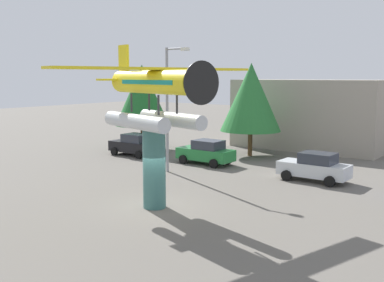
% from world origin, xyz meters
% --- Properties ---
extents(ground_plane, '(140.00, 140.00, 0.00)m').
position_xyz_m(ground_plane, '(0.00, 0.00, 0.00)').
color(ground_plane, '#605B54').
extents(display_pedestal, '(1.10, 1.10, 3.89)m').
position_xyz_m(display_pedestal, '(0.00, 0.00, 1.94)').
color(display_pedestal, '#386B66').
rests_on(display_pedestal, ground).
extents(floatplane_monument, '(7.19, 10.31, 4.00)m').
position_xyz_m(floatplane_monument, '(0.13, -0.04, 5.56)').
color(floatplane_monument, silver).
rests_on(floatplane_monument, display_pedestal).
extents(car_near_black, '(4.20, 2.02, 1.76)m').
position_xyz_m(car_near_black, '(-11.08, 10.06, 0.88)').
color(car_near_black, black).
rests_on(car_near_black, ground).
extents(car_mid_green, '(4.20, 2.02, 1.76)m').
position_xyz_m(car_mid_green, '(-4.46, 10.58, 0.88)').
color(car_mid_green, '#237A38').
rests_on(car_mid_green, ground).
extents(car_far_silver, '(4.20, 2.02, 1.76)m').
position_xyz_m(car_far_silver, '(3.95, 10.06, 0.88)').
color(car_far_silver, silver).
rests_on(car_far_silver, ground).
extents(streetlight_primary, '(1.84, 0.28, 8.13)m').
position_xyz_m(streetlight_primary, '(-4.78, 6.87, 4.70)').
color(streetlight_primary, gray).
rests_on(streetlight_primary, ground).
extents(storefront_building, '(12.83, 5.48, 6.00)m').
position_xyz_m(storefront_building, '(-1.56, 22.00, 3.00)').
color(storefront_building, '#9E9384').
rests_on(storefront_building, ground).
extents(tree_west, '(4.68, 4.68, 7.29)m').
position_xyz_m(tree_west, '(-12.90, 12.94, 4.68)').
color(tree_west, brown).
rests_on(tree_west, ground).
extents(tree_east, '(4.81, 4.81, 7.35)m').
position_xyz_m(tree_east, '(-3.72, 15.59, 4.67)').
color(tree_east, brown).
rests_on(tree_east, ground).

